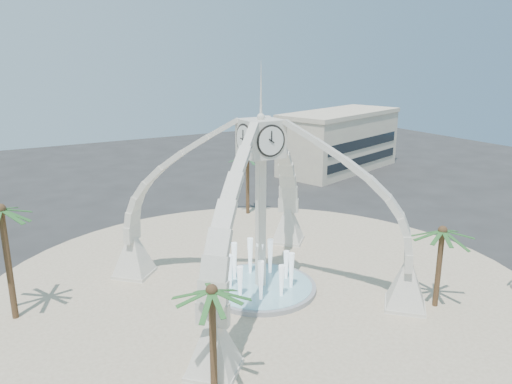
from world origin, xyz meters
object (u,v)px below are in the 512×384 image
clock_tower (261,204)px  palm_south (212,292)px  palm_west (1,211)px  palm_east (443,232)px  palm_north (247,157)px  fountain (260,287)px

clock_tower → palm_south: 11.58m
clock_tower → palm_west: clock_tower is taller
clock_tower → palm_south: clock_tower is taller
palm_east → palm_north: 24.12m
palm_east → clock_tower: bearing=138.4°
fountain → palm_south: bearing=-132.3°
fountain → palm_west: palm_west is taller
clock_tower → fountain: (0.00, 0.00, -6.20)m
palm_east → palm_north: (-0.99, 24.09, 0.84)m
clock_tower → palm_west: bearing=164.0°
palm_east → palm_west: bearing=153.2°
clock_tower → palm_west: 16.30m
palm_south → palm_west: bearing=121.2°
clock_tower → fountain: 6.20m
clock_tower → palm_north: size_ratio=2.55×
palm_east → fountain: bearing=138.4°
palm_north → palm_south: (-15.74, -24.68, -0.64)m
fountain → palm_west: bearing=164.0°
fountain → clock_tower: bearing=-90.0°
palm_west → palm_south: (7.89, -13.03, -1.69)m
palm_east → palm_south: size_ratio=0.97×
fountain → palm_west: 17.70m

